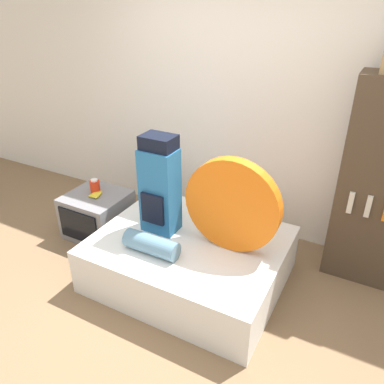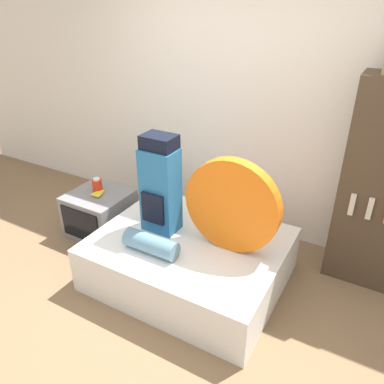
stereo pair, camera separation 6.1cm
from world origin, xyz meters
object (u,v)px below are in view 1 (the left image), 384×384
object	(u,v)px
sleeping_roll	(151,245)
canister	(95,187)
backpack	(160,186)
tent_bag	(232,205)
bookshelf	(383,187)
television	(98,214)

from	to	relation	value
sleeping_roll	canister	distance (m)	1.15
backpack	sleeping_roll	world-z (taller)	backpack
backpack	tent_bag	size ratio (longest dim) A/B	1.10
backpack	bookshelf	xyz separation A→B (m)	(1.62, 0.76, 0.05)
tent_bag	sleeping_roll	xyz separation A→B (m)	(-0.52, -0.37, -0.31)
television	bookshelf	size ratio (longest dim) A/B	0.33
television	bookshelf	xyz separation A→B (m)	(2.50, 0.62, 0.64)
canister	bookshelf	distance (m)	2.61
canister	bookshelf	world-z (taller)	bookshelf
backpack	canister	xyz separation A→B (m)	(-0.90, 0.19, -0.30)
canister	tent_bag	bearing A→B (deg)	-5.58
canister	bookshelf	xyz separation A→B (m)	(2.52, 0.58, 0.35)
sleeping_roll	bookshelf	distance (m)	1.90
backpack	canister	world-z (taller)	backpack
sleeping_roll	bookshelf	bearing A→B (deg)	36.14
sleeping_roll	canister	bearing A→B (deg)	153.04
backpack	television	bearing A→B (deg)	170.55
tent_bag	canister	distance (m)	1.57
backpack	sleeping_roll	xyz separation A→B (m)	(0.12, -0.33, -0.34)
sleeping_roll	tent_bag	bearing A→B (deg)	35.67
backpack	sleeping_roll	bearing A→B (deg)	-70.32
backpack	canister	size ratio (longest dim) A/B	5.57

